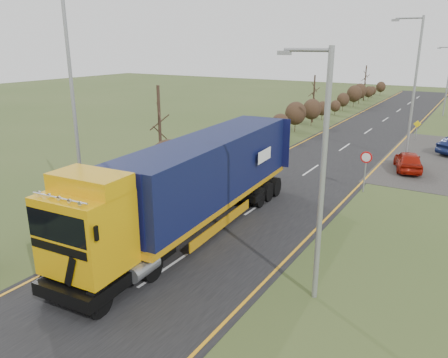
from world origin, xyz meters
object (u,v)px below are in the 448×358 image
streetlight_near (320,169)px  speed_sign (366,164)px  lorry (196,180)px  car_red_hatchback (408,161)px

streetlight_near → speed_sign: (-1.28, 12.05, -2.84)m
lorry → car_red_hatchback: bearing=63.3°
speed_sign → lorry: bearing=-118.5°
car_red_hatchback → speed_sign: speed_sign is taller
lorry → car_red_hatchback: 17.15m
streetlight_near → car_red_hatchback: bearing=89.5°
lorry → streetlight_near: size_ratio=1.89×
lorry → car_red_hatchback: lorry is taller
lorry → speed_sign: lorry is taller
lorry → streetlight_near: bearing=-24.2°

